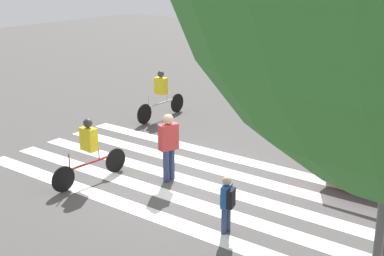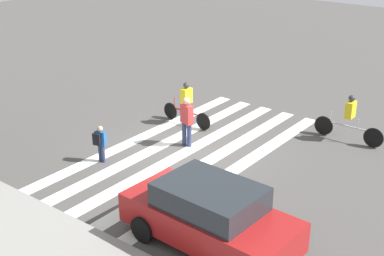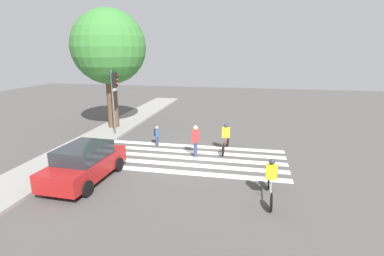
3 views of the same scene
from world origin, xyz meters
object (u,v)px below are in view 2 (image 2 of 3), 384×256
object	(u,v)px
pedestrian_child_with_backpack	(100,141)
cyclist_far_lane	(350,117)
car_parked_silver_sedan	(210,215)
cyclist_near_curb	(186,102)
pedestrian_adult_blue_shirt	(187,119)

from	to	relation	value
pedestrian_child_with_backpack	cyclist_far_lane	world-z (taller)	cyclist_far_lane
car_parked_silver_sedan	cyclist_near_curb	bearing A→B (deg)	-45.27
cyclist_far_lane	cyclist_near_curb	xyz separation A→B (m)	(5.18, 2.12, -0.01)
pedestrian_child_with_backpack	cyclist_near_curb	size ratio (longest dim) A/B	0.53
pedestrian_adult_blue_shirt	cyclist_near_curb	size ratio (longest dim) A/B	0.76
pedestrian_child_with_backpack	cyclist_far_lane	size ratio (longest dim) A/B	0.49
cyclist_far_lane	cyclist_near_curb	distance (m)	5.60
cyclist_near_curb	car_parked_silver_sedan	xyz separation A→B (m)	(-5.01, 5.52, -0.07)
pedestrian_child_with_backpack	car_parked_silver_sedan	bearing A→B (deg)	-31.18
cyclist_near_curb	car_parked_silver_sedan	size ratio (longest dim) A/B	0.52
pedestrian_child_with_backpack	car_parked_silver_sedan	distance (m)	5.40
pedestrian_adult_blue_shirt	pedestrian_child_with_backpack	size ratio (longest dim) A/B	1.42
pedestrian_child_with_backpack	car_parked_silver_sedan	size ratio (longest dim) A/B	0.28
cyclist_near_curb	car_parked_silver_sedan	world-z (taller)	cyclist_near_curb
cyclist_far_lane	pedestrian_child_with_backpack	bearing A→B (deg)	48.47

